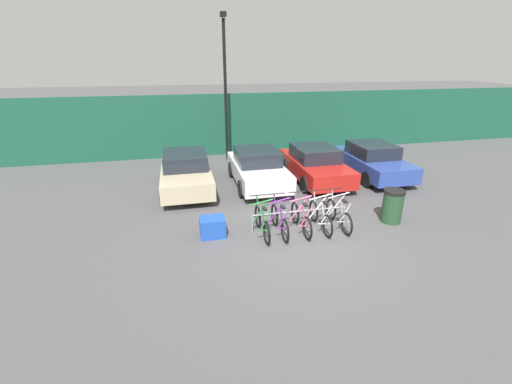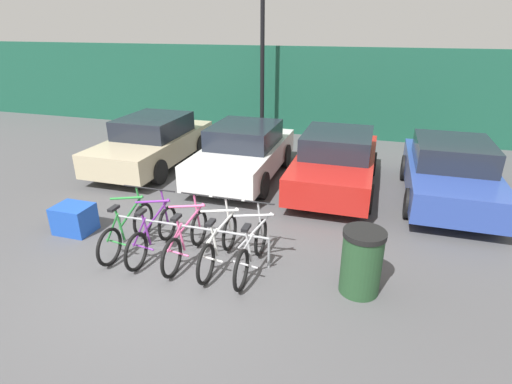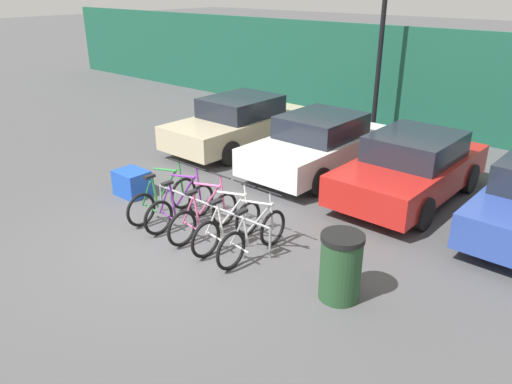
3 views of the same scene
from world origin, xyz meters
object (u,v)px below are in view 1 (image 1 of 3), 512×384
at_px(bicycle_white, 320,217).
at_px(trash_bin, 393,206).
at_px(bike_rack, 300,214).
at_px(bicycle_pink, 301,219).
at_px(bicycle_silver, 339,215).
at_px(car_beige, 186,171).
at_px(cargo_crate, 213,227).
at_px(car_red, 315,164).
at_px(bicycle_purple, 280,221).
at_px(lamp_post, 225,83).
at_px(car_white, 258,168).
at_px(car_blue, 372,160).
at_px(bicycle_green, 262,223).

relative_size(bicycle_white, trash_bin, 1.66).
height_order(bike_rack, bicycle_pink, bicycle_pink).
height_order(bicycle_pink, bicycle_silver, same).
relative_size(car_beige, cargo_crate, 6.17).
xyz_separation_m(bicycle_white, car_red, (1.44, 4.06, 0.31)).
distance_m(bicycle_purple, lamp_post, 8.62).
relative_size(car_beige, car_red, 1.05).
height_order(car_white, cargo_crate, car_white).
bearing_deg(bike_rack, cargo_crate, 177.58).
bearing_deg(car_blue, bicycle_purple, -142.43).
xyz_separation_m(bicycle_purple, lamp_post, (-0.33, 7.97, 3.26)).
relative_size(bicycle_green, lamp_post, 0.26).
bearing_deg(bicycle_purple, car_red, 56.12).
distance_m(bicycle_white, car_red, 4.32).
relative_size(car_white, trash_bin, 3.93).
bearing_deg(lamp_post, bicycle_purple, -87.63).
bearing_deg(car_red, cargo_crate, -140.27).
bearing_deg(cargo_crate, car_white, 60.30).
xyz_separation_m(car_white, cargo_crate, (-2.19, -3.84, -0.42)).
height_order(car_white, car_red, same).
relative_size(bicycle_white, car_blue, 0.42).
relative_size(car_red, car_blue, 1.02).
bearing_deg(car_beige, car_red, -2.43).
height_order(bicycle_purple, bicycle_silver, same).
height_order(bicycle_white, car_red, car_red).
bearing_deg(car_white, bicycle_silver, -69.65).
height_order(bike_rack, bicycle_purple, bicycle_purple).
distance_m(bike_rack, lamp_post, 8.50).
xyz_separation_m(bicycle_silver, car_red, (0.86, 4.06, 0.31)).
distance_m(bike_rack, bicycle_silver, 1.18).
xyz_separation_m(bicycle_silver, cargo_crate, (-3.71, 0.26, -0.10)).
height_order(car_red, trash_bin, car_red).
distance_m(bicycle_green, car_white, 4.19).
relative_size(bicycle_pink, cargo_crate, 2.44).
bearing_deg(car_red, bicycle_silver, -101.99).
distance_m(bike_rack, bicycle_white, 0.61).
height_order(car_white, trash_bin, car_white).
bearing_deg(bicycle_purple, car_white, 85.38).
xyz_separation_m(bicycle_purple, cargo_crate, (-1.89, 0.26, -0.10)).
bearing_deg(bicycle_white, bicycle_pink, 177.01).
relative_size(bicycle_purple, car_white, 0.42).
bearing_deg(car_red, bicycle_purple, -123.50).
relative_size(bicycle_pink, car_white, 0.42).
relative_size(bike_rack, bicycle_silver, 1.69).
bearing_deg(bicycle_white, bicycle_green, 177.01).
xyz_separation_m(lamp_post, trash_bin, (3.89, -8.02, -3.12)).
xyz_separation_m(trash_bin, cargo_crate, (-5.44, 0.31, -0.24)).
relative_size(bike_rack, car_beige, 0.67).
bearing_deg(bicycle_pink, bicycle_green, -178.31).
bearing_deg(cargo_crate, car_red, 39.73).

